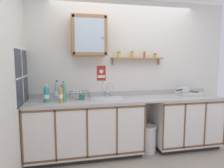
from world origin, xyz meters
name	(u,v)px	position (x,y,z in m)	size (l,w,h in m)	color
floor	(134,160)	(0.00, 0.00, 0.00)	(6.26, 6.26, 0.00)	#9E9384
back_wall	(124,72)	(0.00, 0.61, 1.34)	(3.86, 0.07, 2.66)	silver
side_wall_left	(8,79)	(-1.65, -0.31, 1.33)	(0.05, 3.38, 2.66)	silver
lower_cabinet_run	(86,129)	(-0.72, 0.29, 0.45)	(1.80, 0.60, 0.90)	black
lower_cabinet_run_right	(185,122)	(1.04, 0.29, 0.45)	(1.15, 0.60, 0.90)	black
countertop	(129,99)	(0.00, 0.29, 0.91)	(3.22, 0.62, 0.03)	#B2B2AD
backsplash	(124,93)	(0.00, 0.57, 0.97)	(3.22, 0.02, 0.08)	#B2B2AD
sink	(108,99)	(-0.35, 0.33, 0.92)	(0.48, 0.47, 0.39)	silver
hot_plate_stove	(190,94)	(1.13, 0.30, 0.96)	(0.42, 0.28, 0.07)	silver
saucepan	(184,90)	(1.02, 0.32, 1.03)	(0.34, 0.27, 0.07)	silver
bottle_detergent_teal_0	(47,95)	(-1.29, 0.25, 1.04)	(0.08, 0.08, 0.26)	teal
bottle_water_blue_1	(57,92)	(-1.15, 0.35, 1.07)	(0.06, 0.06, 0.31)	#8CB7E0
bottle_water_clear_2	(47,93)	(-1.30, 0.37, 1.04)	(0.06, 0.06, 0.25)	silver
bottle_juice_amber_3	(61,95)	(-1.08, 0.17, 1.04)	(0.06, 0.06, 0.26)	gold
bottle_soda_green_4	(64,92)	(-1.04, 0.26, 1.08)	(0.06, 0.06, 0.31)	#4CB266
dish_rack	(79,98)	(-0.82, 0.32, 0.97)	(0.32, 0.28, 0.17)	#B2B2B7
mug	(82,97)	(-0.77, 0.28, 0.98)	(0.08, 0.12, 0.10)	#337259
wall_cabinet	(89,36)	(-0.63, 0.45, 1.94)	(0.56, 0.30, 0.63)	#996B42
spice_shelf	(137,58)	(0.20, 0.52, 1.60)	(0.92, 0.14, 0.23)	#996B42
warning_sign	(101,73)	(-0.41, 0.58, 1.33)	(0.15, 0.01, 0.26)	#B2261E
window	(22,77)	(-1.62, 0.23, 1.31)	(0.03, 0.77, 0.83)	#262D38
trash_bin	(148,138)	(0.33, 0.22, 0.24)	(0.29, 0.29, 0.46)	silver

